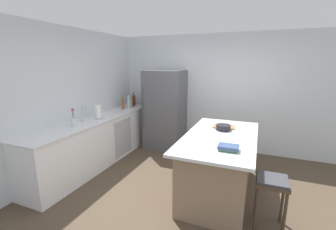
# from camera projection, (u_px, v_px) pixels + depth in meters

# --- Properties ---
(ground_plane) EXTENTS (7.20, 7.20, 0.00)m
(ground_plane) POSITION_uv_depth(u_px,v_px,m) (193.00, 198.00, 3.35)
(ground_plane) COLOR #4C3D2D
(wall_rear) EXTENTS (6.00, 0.10, 2.60)m
(wall_rear) POSITION_uv_depth(u_px,v_px,m) (222.00, 93.00, 5.09)
(wall_rear) COLOR silver
(wall_rear) RESTS_ON ground_plane
(wall_left) EXTENTS (0.10, 6.00, 2.60)m
(wall_left) POSITION_uv_depth(u_px,v_px,m) (60.00, 102.00, 3.96)
(wall_left) COLOR silver
(wall_left) RESTS_ON ground_plane
(counter_run_left) EXTENTS (0.63, 3.21, 0.92)m
(counter_run_left) POSITION_uv_depth(u_px,v_px,m) (99.00, 141.00, 4.48)
(counter_run_left) COLOR white
(counter_run_left) RESTS_ON ground_plane
(kitchen_island) EXTENTS (1.02, 1.95, 0.92)m
(kitchen_island) POSITION_uv_depth(u_px,v_px,m) (219.00, 164.00, 3.44)
(kitchen_island) COLOR #8E755B
(kitchen_island) RESTS_ON ground_plane
(refrigerator) EXTENTS (0.85, 0.76, 1.81)m
(refrigerator) POSITION_uv_depth(u_px,v_px,m) (165.00, 110.00, 5.25)
(refrigerator) COLOR #56565B
(refrigerator) RESTS_ON ground_plane
(bar_stool) EXTENTS (0.36, 0.36, 0.65)m
(bar_stool) POSITION_uv_depth(u_px,v_px,m) (272.00, 187.00, 2.66)
(bar_stool) COLOR #473828
(bar_stool) RESTS_ON ground_plane
(sink_faucet) EXTENTS (0.15, 0.05, 0.30)m
(sink_faucet) POSITION_uv_depth(u_px,v_px,m) (82.00, 113.00, 4.06)
(sink_faucet) COLOR silver
(sink_faucet) RESTS_ON counter_run_left
(flower_vase) EXTENTS (0.09, 0.09, 0.32)m
(flower_vase) POSITION_uv_depth(u_px,v_px,m) (74.00, 121.00, 3.74)
(flower_vase) COLOR silver
(flower_vase) RESTS_ON counter_run_left
(paper_towel_roll) EXTENTS (0.14, 0.14, 0.31)m
(paper_towel_roll) POSITION_uv_depth(u_px,v_px,m) (98.00, 112.00, 4.30)
(paper_towel_roll) COLOR gray
(paper_towel_roll) RESTS_ON counter_run_left
(whiskey_bottle) EXTENTS (0.09, 0.09, 0.31)m
(whiskey_bottle) POSITION_uv_depth(u_px,v_px,m) (134.00, 100.00, 5.72)
(whiskey_bottle) COLOR brown
(whiskey_bottle) RESTS_ON counter_run_left
(hot_sauce_bottle) EXTENTS (0.05, 0.05, 0.19)m
(hot_sauce_bottle) POSITION_uv_depth(u_px,v_px,m) (134.00, 103.00, 5.62)
(hot_sauce_bottle) COLOR red
(hot_sauce_bottle) RESTS_ON counter_run_left
(syrup_bottle) EXTENTS (0.06, 0.06, 0.23)m
(syrup_bottle) POSITION_uv_depth(u_px,v_px,m) (133.00, 103.00, 5.53)
(syrup_bottle) COLOR #5B3319
(syrup_bottle) RESTS_ON counter_run_left
(gin_bottle) EXTENTS (0.06, 0.06, 0.29)m
(gin_bottle) POSITION_uv_depth(u_px,v_px,m) (131.00, 103.00, 5.42)
(gin_bottle) COLOR #8CB79E
(gin_bottle) RESTS_ON counter_run_left
(soda_bottle) EXTENTS (0.07, 0.07, 0.33)m
(soda_bottle) POSITION_uv_depth(u_px,v_px,m) (129.00, 102.00, 5.33)
(soda_bottle) COLOR silver
(soda_bottle) RESTS_ON counter_run_left
(olive_oil_bottle) EXTENTS (0.06, 0.06, 0.31)m
(olive_oil_bottle) POSITION_uv_depth(u_px,v_px,m) (123.00, 103.00, 5.29)
(olive_oil_bottle) COLOR olive
(olive_oil_bottle) RESTS_ON counter_run_left
(vinegar_bottle) EXTENTS (0.06, 0.06, 0.26)m
(vinegar_bottle) POSITION_uv_depth(u_px,v_px,m) (123.00, 105.00, 5.19)
(vinegar_bottle) COLOR #994C23
(vinegar_bottle) RESTS_ON counter_run_left
(cookbook_stack) EXTENTS (0.25, 0.18, 0.07)m
(cookbook_stack) POSITION_uv_depth(u_px,v_px,m) (228.00, 148.00, 2.77)
(cookbook_stack) COLOR #4C7F60
(cookbook_stack) RESTS_ON kitchen_island
(mixing_bowl) EXTENTS (0.24, 0.24, 0.09)m
(mixing_bowl) POSITION_uv_depth(u_px,v_px,m) (223.00, 127.00, 3.60)
(mixing_bowl) COLOR black
(mixing_bowl) RESTS_ON kitchen_island
(cutting_board) EXTENTS (0.38, 0.26, 0.02)m
(cutting_board) POSITION_uv_depth(u_px,v_px,m) (224.00, 127.00, 3.77)
(cutting_board) COLOR #9E7042
(cutting_board) RESTS_ON kitchen_island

